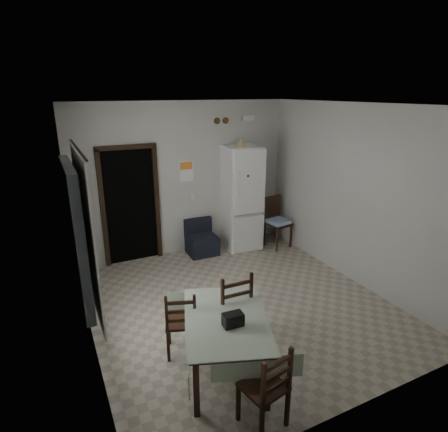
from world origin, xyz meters
TOP-DOWN VIEW (x-y plane):
  - ground at (0.00, 0.00)m, footprint 4.50×4.50m
  - ceiling at (0.00, 0.00)m, footprint 4.20×4.50m
  - wall_back at (0.00, 2.25)m, footprint 4.20×0.02m
  - wall_front at (0.00, -2.25)m, footprint 4.20×0.02m
  - wall_left at (-2.10, 0.00)m, footprint 0.02×4.50m
  - wall_right at (2.10, 0.00)m, footprint 0.02×4.50m
  - doorway at (-1.05, 2.45)m, footprint 1.06×0.52m
  - window_recess at (-2.15, -0.20)m, footprint 0.10×1.20m
  - curtain at (-2.04, -0.20)m, footprint 0.02×1.45m
  - curtain_rod at (-2.03, -0.20)m, footprint 0.02×1.60m
  - calendar at (0.05, 2.24)m, footprint 0.28×0.02m
  - calendar_image at (0.05, 2.23)m, footprint 0.24×0.01m
  - light_switch at (0.15, 2.24)m, footprint 0.08×0.02m
  - vent_left at (0.70, 2.23)m, footprint 0.12×0.03m
  - vent_right at (0.88, 2.23)m, footprint 0.12×0.03m
  - emergency_light at (1.35, 2.21)m, footprint 0.25×0.07m
  - fridge at (1.07, 1.93)m, footprint 0.72×0.72m
  - tan_cone at (1.01, 1.88)m, footprint 0.24×0.24m
  - navy_seat at (0.22, 1.93)m, footprint 0.57×0.55m
  - corner_chair at (1.76, 1.59)m, footprint 0.52×0.52m
  - dining_table at (-0.81, -1.21)m, footprint 1.30×1.58m
  - black_bag at (-0.80, -1.35)m, footprint 0.22×0.14m
  - dining_chair_far_left at (-1.14, -0.66)m, footprint 0.48×0.48m
  - dining_chair_far_right at (-0.53, -0.75)m, footprint 0.45×0.45m
  - dining_chair_near_head at (-0.80, -1.99)m, footprint 0.45×0.45m

SIDE VIEW (x-z plane):
  - ground at x=0.00m, z-range 0.00..0.00m
  - navy_seat at x=0.22m, z-range 0.00..0.68m
  - dining_table at x=-0.81m, z-range 0.00..0.71m
  - dining_chair_far_left at x=-1.14m, z-range 0.00..0.87m
  - dining_chair_near_head at x=-0.80m, z-range 0.00..0.90m
  - dining_chair_far_right at x=-0.53m, z-range 0.00..1.03m
  - corner_chair at x=1.76m, z-range 0.00..1.03m
  - black_bag at x=-0.80m, z-range 0.71..0.85m
  - fridge at x=1.07m, z-range 0.00..2.06m
  - doorway at x=-1.05m, z-range -0.05..2.17m
  - light_switch at x=0.15m, z-range 1.04..1.16m
  - wall_back at x=0.00m, z-range 0.00..2.90m
  - wall_front at x=0.00m, z-range 0.00..2.90m
  - wall_left at x=-2.10m, z-range 0.00..2.90m
  - wall_right at x=2.10m, z-range 0.00..2.90m
  - window_recess at x=-2.15m, z-range 0.75..2.35m
  - curtain at x=-2.04m, z-range 0.62..2.48m
  - calendar at x=0.05m, z-range 1.42..1.82m
  - calendar_image at x=0.05m, z-range 1.65..1.79m
  - tan_cone at x=1.01m, z-range 2.06..2.24m
  - curtain_rod at x=-2.03m, z-range 2.49..2.51m
  - vent_left at x=0.70m, z-range 2.46..2.58m
  - vent_right at x=0.88m, z-range 2.46..2.58m
  - emergency_light at x=1.35m, z-range 2.50..2.59m
  - ceiling at x=0.00m, z-range 2.89..2.91m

